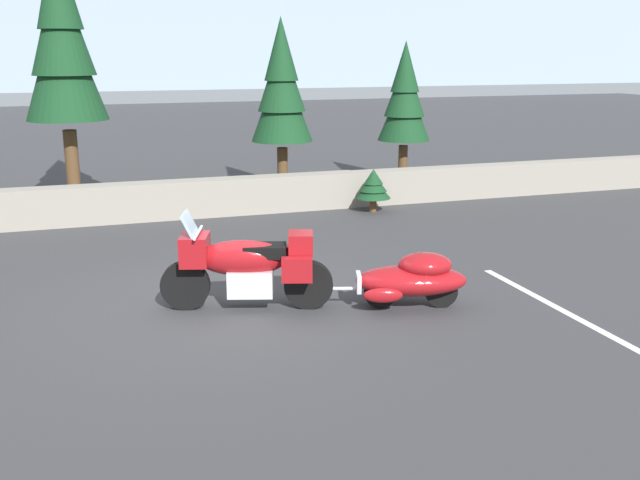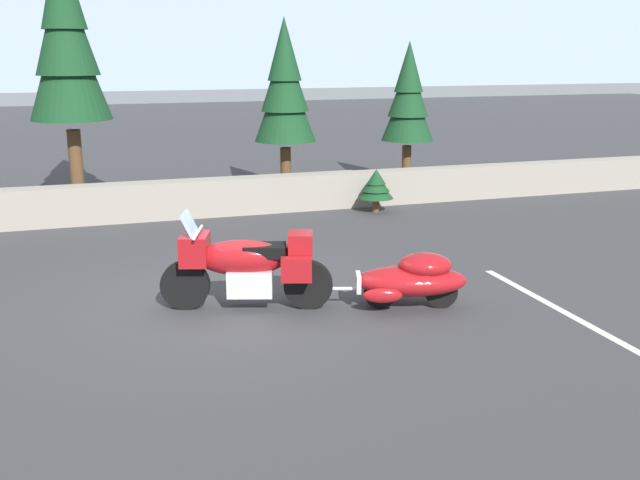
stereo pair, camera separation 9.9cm
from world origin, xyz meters
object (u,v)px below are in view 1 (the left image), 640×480
Objects in this scene: touring_motorcycle at (246,264)px; pine_tree_tall at (62,38)px; car_shaped_trailer at (412,278)px; pine_tree_far_right at (405,97)px; pine_tree_secondary at (281,87)px.

touring_motorcycle is 8.81m from pine_tree_tall.
touring_motorcycle reaches higher than car_shaped_trailer.
pine_tree_tall is 8.09m from pine_tree_far_right.
pine_tree_tall is at bearing 178.24° from pine_tree_far_right.
pine_tree_far_right is (3.66, 8.39, 1.85)m from car_shaped_trailer.
car_shaped_trailer is 0.61× the size of pine_tree_far_right.
pine_tree_secondary is at bearing 71.02° from touring_motorcycle.
car_shaped_trailer is 9.34m from pine_tree_far_right.
pine_tree_far_right is (3.32, 0.55, -0.32)m from pine_tree_secondary.
pine_tree_secondary is (4.65, -0.79, -1.05)m from pine_tree_tall.
pine_tree_secondary is at bearing -9.64° from pine_tree_tall.
pine_tree_tall is (-4.31, 8.64, 3.22)m from car_shaped_trailer.
touring_motorcycle is 9.81m from pine_tree_far_right.
pine_tree_tall is at bearing 116.50° from car_shaped_trailer.
touring_motorcycle is at bearing -108.98° from pine_tree_secondary.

